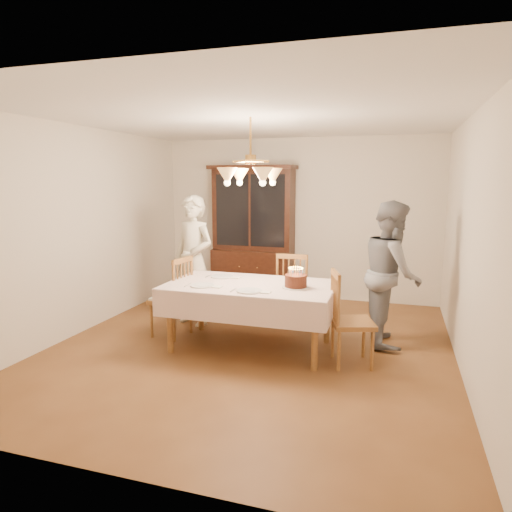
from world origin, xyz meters
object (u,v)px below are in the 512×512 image
(china_hutch, at_px, (253,235))
(chair_far_side, at_px, (294,294))
(dining_table, at_px, (251,290))
(birthday_cake, at_px, (296,282))
(elderly_woman, at_px, (193,260))

(china_hutch, bearing_deg, chair_far_side, -53.16)
(dining_table, height_order, china_hutch, china_hutch)
(dining_table, xyz_separation_m, chair_far_side, (0.30, 0.93, -0.24))
(chair_far_side, xyz_separation_m, birthday_cake, (0.23, -0.97, 0.39))
(china_hutch, xyz_separation_m, chair_far_side, (0.99, -1.32, -0.60))
(dining_table, distance_m, china_hutch, 2.39)
(elderly_woman, bearing_deg, chair_far_side, 29.67)
(chair_far_side, relative_size, elderly_woman, 0.58)
(china_hutch, bearing_deg, dining_table, -72.96)
(china_hutch, height_order, birthday_cake, china_hutch)
(elderly_woman, height_order, birthday_cake, elderly_woman)
(chair_far_side, bearing_deg, elderly_woman, -167.97)
(birthday_cake, bearing_deg, dining_table, 176.25)
(china_hutch, xyz_separation_m, elderly_woman, (-0.33, -1.60, -0.17))
(dining_table, distance_m, chair_far_side, 1.01)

